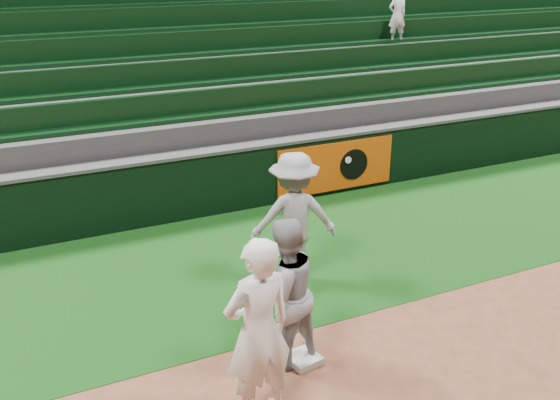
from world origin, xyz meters
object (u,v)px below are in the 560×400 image
Objects in this scene: first_baseman at (258,331)px; base_coach at (294,217)px; baserunner at (283,294)px; first_base at (303,359)px.

first_baseman is 3.06m from base_coach.
baserunner is 0.95× the size of base_coach.
baserunner reaches higher than first_base.
first_baseman reaches higher than first_base.
first_baseman is at bearing -144.22° from first_base.
first_base is 0.93m from baserunner.
first_baseman is at bearing 72.20° from base_coach.
baserunner is (0.64, 0.73, -0.11)m from first_baseman.
base_coach is (1.68, 2.55, -0.05)m from first_baseman.
baserunner is 2.10m from base_coach.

